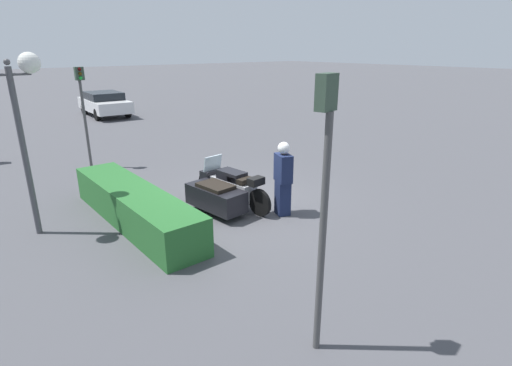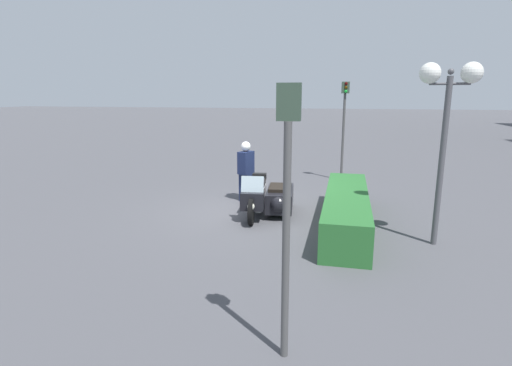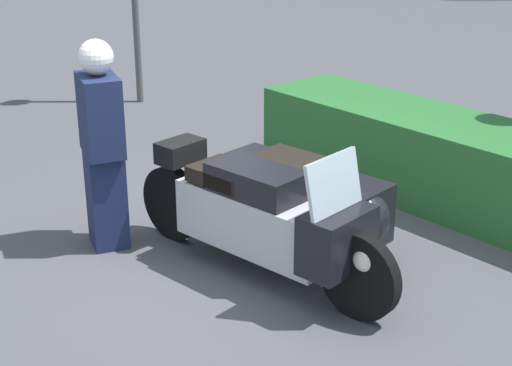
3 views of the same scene
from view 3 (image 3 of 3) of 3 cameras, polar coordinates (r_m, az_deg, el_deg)
ground_plane at (r=6.42m, az=-1.79°, el=-5.88°), size 160.00×160.00×0.00m
police_motorcycle at (r=6.29m, az=2.35°, el=-1.79°), size 2.59×1.32×1.16m
officer_rider at (r=6.52m, az=-11.13°, el=3.04°), size 0.55×0.44×1.76m
hedge_bush_curbside at (r=7.47m, az=16.25°, el=0.71°), size 4.91×0.99×0.81m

